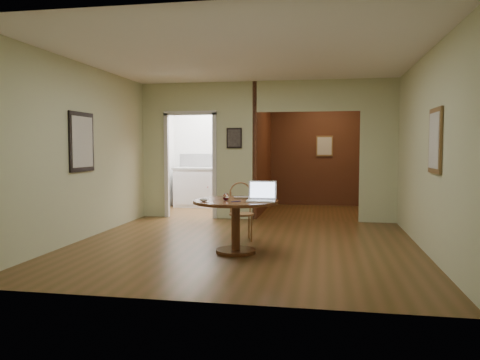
% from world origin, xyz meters
% --- Properties ---
extents(floor, '(5.00, 5.00, 0.00)m').
position_xyz_m(floor, '(0.00, 0.00, 0.00)').
color(floor, '#4B3415').
rests_on(floor, ground).
extents(room_shell, '(5.20, 7.50, 5.00)m').
position_xyz_m(room_shell, '(-0.47, 3.10, 1.29)').
color(room_shell, white).
rests_on(room_shell, ground).
extents(dining_table, '(1.14, 1.14, 0.71)m').
position_xyz_m(dining_table, '(-0.01, -0.46, 0.53)').
color(dining_table, '#602E18').
rests_on(dining_table, ground).
extents(chair, '(0.47, 0.47, 0.88)m').
position_xyz_m(chair, '(-0.10, 0.44, 0.49)').
color(chair, olive).
rests_on(chair, ground).
extents(open_laptop, '(0.38, 0.34, 0.26)m').
position_xyz_m(open_laptop, '(0.34, -0.52, 0.78)').
color(open_laptop, white).
rests_on(open_laptop, dining_table).
extents(closed_laptop, '(0.38, 0.30, 0.03)m').
position_xyz_m(closed_laptop, '(0.10, -0.26, 0.73)').
color(closed_laptop, '#AAAAAF').
rests_on(closed_laptop, dining_table).
extents(mouse, '(0.12, 0.07, 0.05)m').
position_xyz_m(mouse, '(-0.39, -0.71, 0.74)').
color(mouse, white).
rests_on(mouse, dining_table).
extents(wine_glass, '(0.09, 0.09, 0.10)m').
position_xyz_m(wine_glass, '(-0.14, -0.52, 0.76)').
color(wine_glass, white).
rests_on(wine_glass, dining_table).
extents(pen, '(0.12, 0.10, 0.01)m').
position_xyz_m(pen, '(0.03, -0.65, 0.72)').
color(pen, '#0B1552').
rests_on(pen, dining_table).
extents(kitchen_cabinet, '(2.06, 0.60, 0.94)m').
position_xyz_m(kitchen_cabinet, '(-1.35, 4.20, 0.47)').
color(kitchen_cabinet, silver).
rests_on(kitchen_cabinet, ground).
extents(grocery_bag, '(0.40, 0.37, 0.33)m').
position_xyz_m(grocery_bag, '(-0.82, 4.20, 1.11)').
color(grocery_bag, beige).
rests_on(grocery_bag, kitchen_cabinet).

